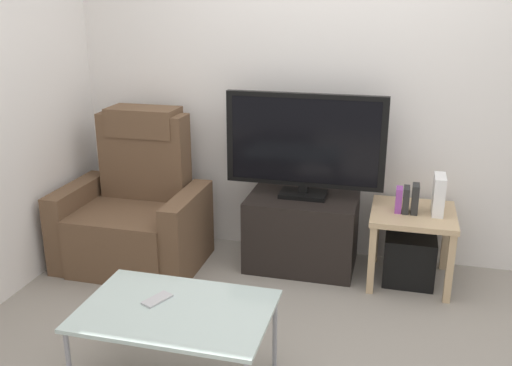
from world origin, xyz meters
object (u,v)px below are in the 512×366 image
object	(u,v)px
recliner_armchair	(136,211)
subwoofer_box	(409,258)
television	(305,143)
game_console	(439,195)
cell_phone	(157,299)
coffee_table	(176,314)
side_table	(412,223)
tv_stand	(302,231)
book_leftmost	(399,200)
book_middle	(406,200)
book_rightmost	(415,199)

from	to	relation	value
recliner_armchair	subwoofer_box	bearing A→B (deg)	13.49
television	game_console	distance (m)	0.93
recliner_armchair	cell_phone	world-z (taller)	recliner_armchair
television	coffee_table	xyz separation A→B (m)	(-0.34, -1.49, -0.48)
side_table	game_console	distance (m)	0.25
television	recliner_armchair	xyz separation A→B (m)	(-1.17, -0.22, -0.52)
tv_stand	side_table	size ratio (longest dim) A/B	1.39
book_leftmost	coffee_table	distance (m)	1.72
book_middle	game_console	world-z (taller)	game_console
tv_stand	recliner_armchair	xyz separation A→B (m)	(-1.17, -0.20, 0.11)
game_console	cell_phone	bearing A→B (deg)	-134.18
tv_stand	game_console	bearing A→B (deg)	-2.15
book_leftmost	cell_phone	world-z (taller)	book_leftmost
tv_stand	television	size ratio (longest dim) A/B	0.69
television	cell_phone	xyz separation A→B (m)	(-0.46, -1.44, -0.45)
side_table	book_rightmost	bearing A→B (deg)	-85.27
subwoofer_box	book_rightmost	xyz separation A→B (m)	(0.00, -0.02, 0.43)
game_console	tv_stand	bearing A→B (deg)	177.85
television	subwoofer_box	size ratio (longest dim) A/B	3.28
book_middle	coffee_table	bearing A→B (deg)	-126.29
game_console	cell_phone	world-z (taller)	game_console
television	side_table	size ratio (longest dim) A/B	2.00
book_middle	subwoofer_box	bearing A→B (deg)	20.34
recliner_armchair	side_table	world-z (taller)	recliner_armchair
recliner_armchair	subwoofer_box	distance (m)	1.93
subwoofer_box	coffee_table	world-z (taller)	coffee_table
game_console	cell_phone	xyz separation A→B (m)	(-1.35, -1.38, -0.18)
side_table	coffee_table	size ratio (longest dim) A/B	0.60
recliner_armchair	side_table	xyz separation A→B (m)	(1.91, 0.16, 0.04)
game_console	coffee_table	world-z (taller)	game_console
tv_stand	book_rightmost	distance (m)	0.82
television	book_rightmost	xyz separation A→B (m)	(0.74, -0.08, -0.30)
book_middle	book_rightmost	size ratio (longest dim) A/B	0.88
cell_phone	side_table	bearing A→B (deg)	72.86
side_table	book_leftmost	distance (m)	0.19
side_table	subwoofer_box	xyz separation A→B (m)	(0.00, 0.00, -0.25)
television	game_console	xyz separation A→B (m)	(0.89, -0.05, -0.27)
subwoofer_box	game_console	distance (m)	0.48
subwoofer_box	book_rightmost	world-z (taller)	book_rightmost
book_leftmost	book_middle	size ratio (longest dim) A/B	0.95
book_leftmost	side_table	bearing A→B (deg)	11.31
side_table	game_console	world-z (taller)	game_console
television	side_table	xyz separation A→B (m)	(0.74, -0.06, -0.48)
recliner_armchair	book_middle	size ratio (longest dim) A/B	6.37
side_table	book_middle	world-z (taller)	book_middle
tv_stand	book_rightmost	size ratio (longest dim) A/B	3.91
recliner_armchair	tv_stand	bearing A→B (deg)	18.50
coffee_table	book_leftmost	bearing A→B (deg)	54.95
subwoofer_box	book_leftmost	distance (m)	0.43
coffee_table	cell_phone	world-z (taller)	cell_phone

